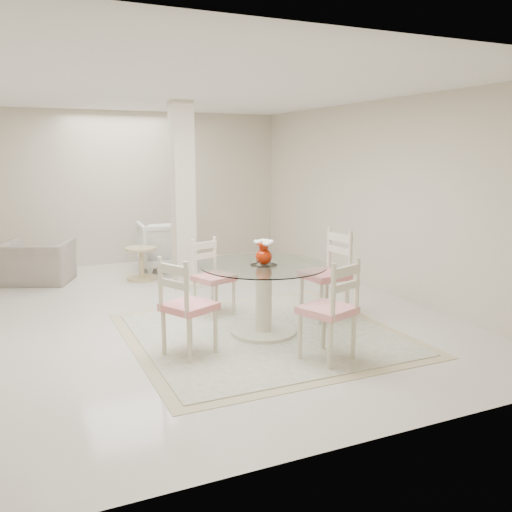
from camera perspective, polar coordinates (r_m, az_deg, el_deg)
name	(u,v)px	position (r m, az deg, el deg)	size (l,w,h in m)	color
ground	(177,314)	(6.87, -8.29, -6.01)	(7.00, 7.00, 0.00)	silver
room_shell	(173,163)	(6.58, -8.74, 9.65)	(6.02, 7.02, 2.71)	beige
column	(183,196)	(7.99, -7.72, 6.24)	(0.30, 0.30, 2.70)	beige
area_rug	(263,334)	(6.04, 0.79, -8.20)	(2.87, 2.87, 0.02)	tan
dining_table	(264,299)	(5.92, 0.80, -4.58)	(1.37, 1.37, 0.79)	beige
red_vase	(264,251)	(5.80, 0.85, 0.48)	(0.21, 0.20, 0.28)	#A51E05
dining_chair_east	(330,267)	(6.55, 7.78, -1.18)	(0.53, 0.53, 1.19)	beige
dining_chair_north	(210,271)	(6.67, -4.83, -1.57)	(0.53, 0.53, 1.04)	beige
dining_chair_west	(184,300)	(5.29, -7.64, -4.60)	(0.59, 0.59, 1.10)	beige
dining_chair_south	(334,303)	(5.16, 8.17, -4.91)	(0.57, 0.57, 1.11)	beige
recliner_taupe	(37,262)	(8.94, -22.06, -0.62)	(1.00, 0.87, 0.65)	gray
armchair_white	(166,245)	(9.46, -9.49, 1.17)	(0.88, 0.91, 0.83)	white
side_table	(141,265)	(8.73, -11.96, -0.89)	(0.49, 0.49, 0.51)	#D7BE84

